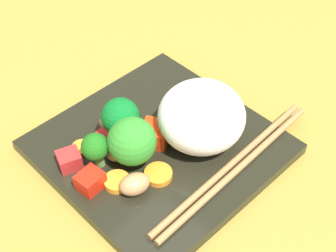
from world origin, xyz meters
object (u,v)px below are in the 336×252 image
rice_mound (202,116)px  chopstick_pair (235,167)px  broccoli_floret_0 (120,117)px  carrot_slice_2 (158,174)px  square_plate (159,147)px

rice_mound → chopstick_pair: size_ratio=0.39×
broccoli_floret_0 → carrot_slice_2: (6.28, -0.70, -3.77)cm
broccoli_floret_0 → carrot_slice_2: size_ratio=2.12×
carrot_slice_2 → square_plate: bearing=132.9°
square_plate → carrot_slice_2: size_ratio=7.90×
broccoli_floret_0 → chopstick_pair: bearing=26.4°
square_plate → rice_mound: bearing=49.9°
carrot_slice_2 → chopstick_pair: same height
broccoli_floret_0 → chopstick_pair: 13.40cm
square_plate → chopstick_pair: bearing=18.6°
square_plate → carrot_slice_2: bearing=-47.1°
chopstick_pair → rice_mound: bearing=82.9°
square_plate → rice_mound: size_ratio=2.45×
rice_mound → broccoli_floret_0: bearing=-133.1°
square_plate → carrot_slice_2: carrot_slice_2 is taller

